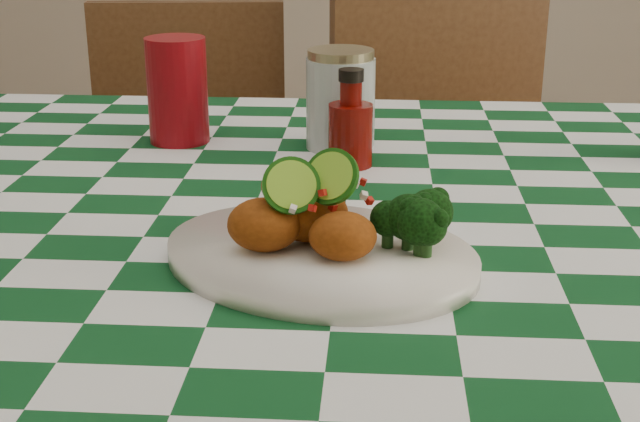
# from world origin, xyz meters

# --- Properties ---
(plate) EXTENTS (0.38, 0.34, 0.02)m
(plate) POSITION_xyz_m (-0.02, -0.19, 0.80)
(plate) COLOR white
(plate) RESTS_ON dining_table
(fried_chicken_pile) EXTENTS (0.13, 0.10, 0.08)m
(fried_chicken_pile) POSITION_xyz_m (-0.02, -0.19, 0.85)
(fried_chicken_pile) COLOR #8F3E0D
(fried_chicken_pile) RESTS_ON plate
(broccoli_side) EXTENTS (0.07, 0.07, 0.06)m
(broccoli_side) POSITION_xyz_m (0.07, -0.18, 0.83)
(broccoli_side) COLOR black
(broccoli_side) RESTS_ON plate
(red_tumbler) EXTENTS (0.11, 0.11, 0.15)m
(red_tumbler) POSITION_xyz_m (-0.25, 0.24, 0.86)
(red_tumbler) COLOR maroon
(red_tumbler) RESTS_ON dining_table
(ketchup_bottle) EXTENTS (0.07, 0.07, 0.13)m
(ketchup_bottle) POSITION_xyz_m (-0.00, 0.14, 0.85)
(ketchup_bottle) COLOR #5A0804
(ketchup_bottle) RESTS_ON dining_table
(mason_jar) EXTENTS (0.10, 0.10, 0.14)m
(mason_jar) POSITION_xyz_m (-0.02, 0.22, 0.85)
(mason_jar) COLOR #B2BCBA
(mason_jar) RESTS_ON dining_table
(wooden_chair_left) EXTENTS (0.46, 0.47, 0.90)m
(wooden_chair_left) POSITION_xyz_m (-0.36, 0.72, 0.45)
(wooden_chair_left) COLOR #472814
(wooden_chair_left) RESTS_ON ground
(wooden_chair_right) EXTENTS (0.59, 0.61, 1.02)m
(wooden_chair_right) POSITION_xyz_m (0.22, 0.71, 0.51)
(wooden_chair_right) COLOR #472814
(wooden_chair_right) RESTS_ON ground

